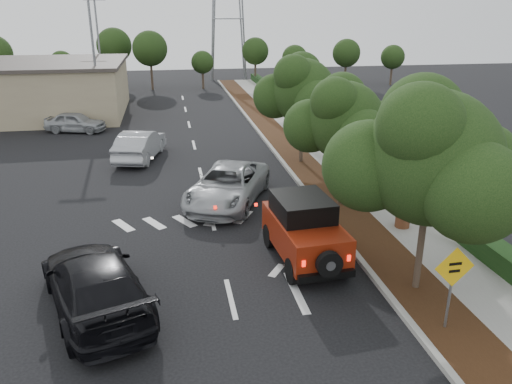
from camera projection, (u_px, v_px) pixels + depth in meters
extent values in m
plane|color=black|center=(231.00, 299.00, 14.73)|extent=(120.00, 120.00, 0.00)
cube|color=#9E9B93|center=(287.00, 168.00, 26.55)|extent=(0.20, 70.00, 0.15)
cube|color=black|center=(305.00, 167.00, 26.72)|extent=(1.80, 70.00, 0.12)
cube|color=gray|center=(339.00, 166.00, 27.04)|extent=(2.00, 70.00, 0.12)
cube|color=black|center=(364.00, 158.00, 27.15)|extent=(0.80, 70.00, 0.80)
cylinder|color=black|center=(270.00, 236.00, 17.83)|extent=(0.35, 0.86, 0.84)
cylinder|color=black|center=(313.00, 231.00, 18.21)|extent=(0.35, 0.86, 0.84)
cylinder|color=black|center=(293.00, 271.00, 15.42)|extent=(0.35, 0.86, 0.84)
cylinder|color=black|center=(342.00, 265.00, 15.80)|extent=(0.35, 0.86, 0.84)
cube|color=maroon|center=(304.00, 234.00, 16.62)|extent=(2.17, 4.01, 1.05)
cube|color=black|center=(302.00, 206.00, 16.61)|extent=(1.89, 2.26, 0.67)
cube|color=maroon|center=(291.00, 219.00, 17.99)|extent=(1.74, 1.21, 0.86)
cube|color=black|center=(327.00, 276.00, 14.94)|extent=(1.81, 0.32, 0.23)
cylinder|color=black|center=(329.00, 264.00, 14.64)|extent=(0.81, 0.29, 0.80)
cube|color=#FF190C|center=(304.00, 264.00, 14.66)|extent=(0.11, 0.05, 0.19)
cube|color=#FF190C|center=(349.00, 258.00, 15.00)|extent=(0.11, 0.05, 0.19)
imported|color=#999BA0|center=(228.00, 185.00, 21.77)|extent=(4.83, 6.42, 1.62)
imported|color=black|center=(95.00, 283.00, 13.93)|extent=(4.07, 6.22, 1.67)
imported|color=#A1A3A9|center=(140.00, 145.00, 28.17)|extent=(2.94, 5.29, 1.65)
imported|color=#9B9EA2|center=(75.00, 122.00, 34.43)|extent=(4.39, 2.73, 1.39)
cylinder|color=slate|center=(450.00, 291.00, 12.86)|extent=(0.07, 0.07, 2.15)
cube|color=yellow|center=(455.00, 267.00, 12.59)|extent=(1.10, 0.05, 1.10)
cube|color=black|center=(456.00, 264.00, 12.53)|extent=(0.35, 0.02, 0.08)
cube|color=black|center=(455.00, 271.00, 12.60)|extent=(0.31, 0.02, 0.08)
cylinder|color=brown|center=(403.00, 220.00, 19.21)|extent=(0.60, 0.60, 0.56)
sphere|color=black|center=(404.00, 207.00, 19.03)|extent=(0.70, 0.70, 0.70)
imported|color=black|center=(404.00, 205.00, 19.00)|extent=(0.63, 0.56, 0.66)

